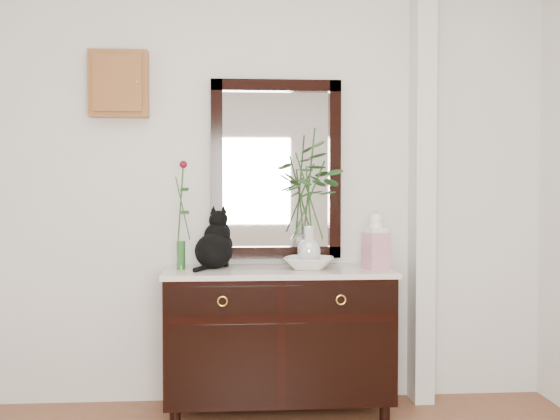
{
  "coord_description": "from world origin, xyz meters",
  "views": [
    {
      "loc": [
        -0.17,
        -2.07,
        1.33
      ],
      "look_at": [
        0.1,
        1.63,
        1.2
      ],
      "focal_mm": 42.0,
      "sensor_mm": 36.0,
      "label": 1
    }
  ],
  "objects": [
    {
      "name": "lotus_bowl",
      "position": [
        0.28,
        1.72,
        0.89
      ],
      "size": [
        0.36,
        0.36,
        0.07
      ],
      "primitive_type": "imported",
      "rotation": [
        0.0,
        0.0,
        -0.27
      ],
      "color": "silver",
      "rests_on": "sideboard"
    },
    {
      "name": "ginger_jar",
      "position": [
        0.67,
        1.71,
        1.02
      ],
      "size": [
        0.16,
        0.16,
        0.34
      ],
      "primitive_type": null,
      "rotation": [
        0.0,
        0.0,
        0.34
      ],
      "color": "white",
      "rests_on": "sideboard"
    },
    {
      "name": "bud_vase_rose",
      "position": [
        -0.47,
        1.76,
        1.17
      ],
      "size": [
        0.08,
        0.08,
        0.64
      ],
      "primitive_type": null,
      "rotation": [
        0.0,
        0.0,
        0.03
      ],
      "color": "#295F28",
      "rests_on": "sideboard"
    },
    {
      "name": "sideboard",
      "position": [
        0.1,
        1.73,
        0.47
      ],
      "size": [
        1.33,
        0.52,
        0.82
      ],
      "color": "black",
      "rests_on": "ground"
    },
    {
      "name": "cat",
      "position": [
        -0.28,
        1.8,
        1.02
      ],
      "size": [
        0.34,
        0.37,
        0.35
      ],
      "primitive_type": null,
      "rotation": [
        0.0,
        0.0,
        -0.39
      ],
      "color": "black",
      "rests_on": "sideboard"
    },
    {
      "name": "wall_mirror",
      "position": [
        0.1,
        1.97,
        1.44
      ],
      "size": [
        0.8,
        0.06,
        1.1
      ],
      "color": "black",
      "rests_on": "wall_back"
    },
    {
      "name": "key_cabinet",
      "position": [
        -0.85,
        1.94,
        1.95
      ],
      "size": [
        0.35,
        0.1,
        0.4
      ],
      "primitive_type": "cube",
      "color": "brown",
      "rests_on": "wall_back"
    },
    {
      "name": "vase_branches",
      "position": [
        0.28,
        1.72,
        1.28
      ],
      "size": [
        0.45,
        0.45,
        0.82
      ],
      "primitive_type": null,
      "rotation": [
        0.0,
        0.0,
        -0.17
      ],
      "color": "silver",
      "rests_on": "lotus_bowl"
    },
    {
      "name": "pilaster",
      "position": [
        1.0,
        1.9,
        1.35
      ],
      "size": [
        0.12,
        0.2,
        2.7
      ],
      "primitive_type": "cube",
      "color": "silver",
      "rests_on": "ground"
    },
    {
      "name": "wall_back",
      "position": [
        0.0,
        1.98,
        1.35
      ],
      "size": [
        3.6,
        0.04,
        2.7
      ],
      "primitive_type": "cube",
      "color": "silver",
      "rests_on": "ground"
    }
  ]
}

